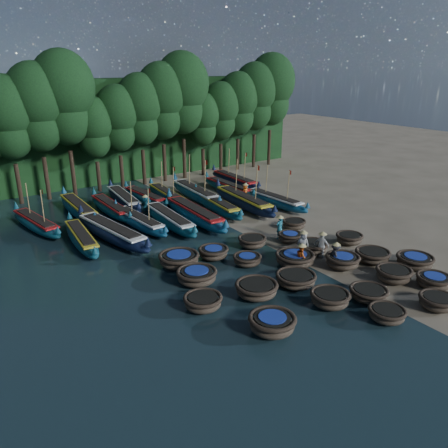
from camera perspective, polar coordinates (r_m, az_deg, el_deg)
ground at (r=28.38m, az=6.74°, el=-3.37°), size 120.00×120.00×0.00m
foliage_wall at (r=46.72m, az=-12.63°, el=11.96°), size 40.00×3.00×10.00m
coracle_2 at (r=22.01m, az=20.51°, el=-10.92°), size 2.02×2.02×0.64m
coracle_3 at (r=23.93m, az=26.09°, el=-9.08°), size 2.08×2.08×0.70m
coracle_4 at (r=26.03m, az=25.73°, el=-6.66°), size 2.05×2.05×0.69m
coracle_5 at (r=19.92m, az=6.31°, el=-12.75°), size 2.18×2.18×0.82m
coracle_6 at (r=22.36m, az=13.67°, el=-9.40°), size 1.99×1.99×0.77m
coracle_7 at (r=23.50m, az=18.37°, el=-8.58°), size 1.95×1.95×0.64m
coracle_8 at (r=25.80m, az=21.30°, el=-6.11°), size 2.02×2.02×0.78m
coracle_9 at (r=28.02m, az=23.67°, el=-4.40°), size 2.57×2.57×0.74m
coracle_10 at (r=21.55m, az=-2.77°, el=-10.09°), size 2.36×2.36×0.72m
coracle_11 at (r=22.63m, az=4.27°, el=-8.45°), size 2.24×2.24×0.77m
coracle_12 at (r=23.93m, az=9.38°, el=-7.10°), size 2.66×2.66×0.72m
coracle_13 at (r=26.52m, az=15.23°, el=-4.64°), size 2.44×2.44×0.79m
coracle_14 at (r=27.80m, az=18.83°, el=-3.91°), size 2.56×2.56×0.76m
coracle_15 at (r=23.89m, az=-3.57°, el=-6.75°), size 2.75×2.75×0.80m
coracle_16 at (r=26.01m, az=3.05°, el=-4.64°), size 2.03×2.03×0.63m
coracle_17 at (r=26.23m, az=9.26°, el=-4.46°), size 2.36×2.36×0.78m
coracle_18 at (r=28.15m, az=11.45°, el=-2.91°), size 2.05×2.05×0.74m
coracle_19 at (r=30.15m, az=16.05°, el=-1.79°), size 1.80×1.80×0.70m
coracle_20 at (r=25.92m, az=-5.90°, el=-4.59°), size 2.59×2.59×0.80m
coracle_21 at (r=26.78m, az=-1.37°, el=-3.72°), size 2.21×2.21×0.73m
coracle_22 at (r=28.46m, az=3.69°, el=-2.28°), size 1.86×1.86×0.73m
coracle_23 at (r=29.64m, az=8.65°, el=-1.66°), size 1.68×1.68×0.63m
coracle_24 at (r=32.06m, az=9.13°, el=0.04°), size 2.10×2.10×0.66m
long_boat_1 at (r=30.25m, az=-18.12°, el=-1.73°), size 1.88×7.49×1.32m
long_boat_2 at (r=30.41m, az=-14.46°, el=-1.01°), size 2.99×9.06×1.61m
long_boat_3 at (r=32.37m, az=-11.06°, el=0.37°), size 1.97×7.65×3.26m
long_boat_4 at (r=32.30m, az=-7.17°, el=0.64°), size 1.84×8.38×1.48m
long_boat_5 at (r=33.10m, az=-3.87°, el=1.34°), size 1.92×9.22×1.62m
long_boat_6 at (r=35.44m, az=-1.02°, el=2.54°), size 2.21×8.14×1.44m
long_boat_7 at (r=36.25m, az=2.55°, el=3.05°), size 2.31×9.13×3.89m
long_boat_8 at (r=36.94m, az=6.59°, el=3.11°), size 1.76×7.77×3.30m
long_boat_9 at (r=34.15m, az=-23.34°, el=0.10°), size 2.62×7.61×3.28m
long_boat_10 at (r=36.32m, az=-18.47°, el=1.95°), size 1.52×8.48×1.49m
long_boat_11 at (r=35.85m, az=-14.54°, el=2.06°), size 1.51×7.90×1.39m
long_boat_12 at (r=37.98m, az=-12.97°, el=3.23°), size 2.10×8.14×1.44m
long_boat_13 at (r=38.34m, az=-10.27°, el=3.49°), size 1.88×7.28×1.29m
long_boat_14 at (r=38.51m, az=-7.52°, el=3.77°), size 1.92×7.70×3.28m
long_boat_15 at (r=38.64m, az=-3.76°, el=4.08°), size 2.10×8.91×3.79m
long_boat_16 at (r=40.56m, az=0.58°, el=4.79°), size 1.43×7.87×1.38m
long_boat_17 at (r=43.08m, az=1.40°, el=5.74°), size 1.64×8.21×3.49m
fisherman_0 at (r=27.46m, az=10.31°, el=-2.45°), size 0.78×0.92×1.79m
fisherman_1 at (r=29.95m, az=7.29°, el=-0.26°), size 0.58×0.52×1.78m
fisherman_2 at (r=25.76m, az=10.08°, el=-4.11°), size 0.87×0.92×1.69m
fisherman_3 at (r=26.37m, az=14.34°, el=-3.90°), size 0.88×1.10×1.69m
fisherman_4 at (r=27.39m, az=12.67°, el=-2.63°), size 0.70×1.03×1.83m
fisherman_5 at (r=34.93m, az=-10.19°, el=2.45°), size 0.95×1.55×1.80m
fisherman_6 at (r=38.16m, az=2.81°, el=4.24°), size 0.83×0.87×1.70m
tree_2 at (r=40.06m, az=-26.42°, el=12.47°), size 4.51×4.51×10.63m
tree_3 at (r=40.40m, az=-23.30°, el=13.94°), size 4.92×4.92×11.60m
tree_4 at (r=40.89m, az=-20.20°, el=15.33°), size 5.34×5.34×12.58m
tree_5 at (r=41.80m, az=-16.66°, el=12.05°), size 3.68×3.68×8.68m
tree_6 at (r=42.49m, az=-13.75°, el=13.35°), size 4.09×4.09×9.65m
tree_7 at (r=43.29m, az=-10.91°, el=14.57°), size 4.51×4.51×10.63m
tree_8 at (r=44.22m, az=-8.15°, el=15.71°), size 4.92×4.92×11.60m
tree_9 at (r=45.25m, az=-5.48°, el=16.77°), size 5.34×5.34×12.58m
tree_10 at (r=46.64m, az=-2.84°, el=13.60°), size 3.68×3.68×8.68m
tree_11 at (r=47.82m, az=-0.43°, el=14.59°), size 4.09×4.09×9.65m
tree_12 at (r=49.08m, az=1.87°, el=15.52°), size 4.51×4.51×10.63m
tree_13 at (r=50.42m, az=4.08°, el=16.37°), size 4.92×4.92×11.60m
tree_14 at (r=51.85m, az=6.18°, el=17.16°), size 5.34×5.34×12.58m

